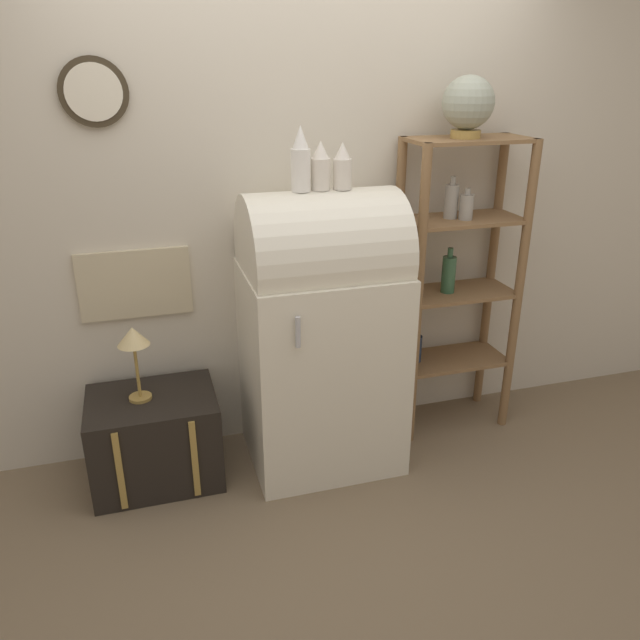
# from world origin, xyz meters

# --- Properties ---
(ground_plane) EXTENTS (12.00, 12.00, 0.00)m
(ground_plane) POSITION_xyz_m (0.00, 0.00, 0.00)
(ground_plane) COLOR #7A664C
(wall_back) EXTENTS (7.00, 0.09, 2.70)m
(wall_back) POSITION_xyz_m (-0.01, 0.57, 1.35)
(wall_back) COLOR beige
(wall_back) RESTS_ON ground_plane
(refrigerator) EXTENTS (0.76, 0.67, 1.44)m
(refrigerator) POSITION_xyz_m (-0.00, 0.23, 0.74)
(refrigerator) COLOR silver
(refrigerator) RESTS_ON ground_plane
(suitcase_trunk) EXTENTS (0.63, 0.49, 0.46)m
(suitcase_trunk) POSITION_xyz_m (-0.87, 0.27, 0.23)
(suitcase_trunk) COLOR black
(suitcase_trunk) RESTS_ON ground_plane
(shelf_unit) EXTENTS (0.65, 0.34, 1.64)m
(shelf_unit) POSITION_xyz_m (0.81, 0.36, 0.93)
(shelf_unit) COLOR olive
(shelf_unit) RESTS_ON ground_plane
(globe) EXTENTS (0.26, 0.26, 0.30)m
(globe) POSITION_xyz_m (0.78, 0.35, 1.80)
(globe) COLOR #AD8942
(globe) RESTS_ON shelf_unit
(vase_left) EXTENTS (0.09, 0.09, 0.29)m
(vase_left) POSITION_xyz_m (-0.10, 0.24, 1.58)
(vase_left) COLOR white
(vase_left) RESTS_ON refrigerator
(vase_center) EXTENTS (0.09, 0.09, 0.22)m
(vase_center) POSITION_xyz_m (-0.00, 0.24, 1.54)
(vase_center) COLOR silver
(vase_center) RESTS_ON refrigerator
(vase_right) EXTENTS (0.09, 0.09, 0.21)m
(vase_right) POSITION_xyz_m (0.10, 0.23, 1.54)
(vase_right) COLOR silver
(vase_right) RESTS_ON refrigerator
(desk_lamp) EXTENTS (0.15, 0.15, 0.38)m
(desk_lamp) POSITION_xyz_m (-0.91, 0.28, 0.77)
(desk_lamp) COLOR #AD8942
(desk_lamp) RESTS_ON suitcase_trunk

